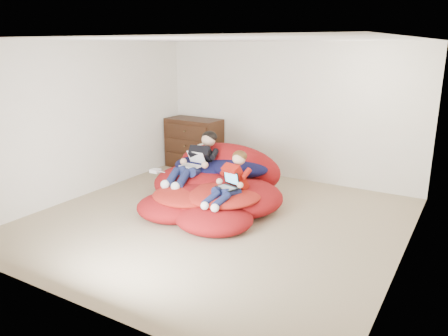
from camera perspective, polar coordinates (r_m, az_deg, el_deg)
room_shell at (r=6.26m, az=-1.00°, el=-4.96°), size 5.10×5.10×2.77m
dresser at (r=8.95m, az=-3.95°, el=3.25°), size 1.13×0.64×1.00m
beanbag_pile at (r=6.92m, az=-1.32°, el=-2.45°), size 2.32×2.41×0.89m
cream_pillow at (r=7.68m, az=-2.42°, el=2.09°), size 0.49×0.31×0.31m
older_boy at (r=7.06m, az=-3.47°, el=1.31°), size 0.43×1.29×0.71m
younger_boy at (r=6.19m, az=0.94°, el=-1.35°), size 0.36×0.98×0.66m
laptop_white at (r=6.98m, az=-4.03°, el=0.76°), size 0.33×0.34×0.21m
laptop_black at (r=6.15m, az=0.65°, el=-2.00°), size 0.35×0.33×0.22m
power_adapter at (r=7.34m, az=-8.95°, el=-0.35°), size 0.16×0.16×0.06m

